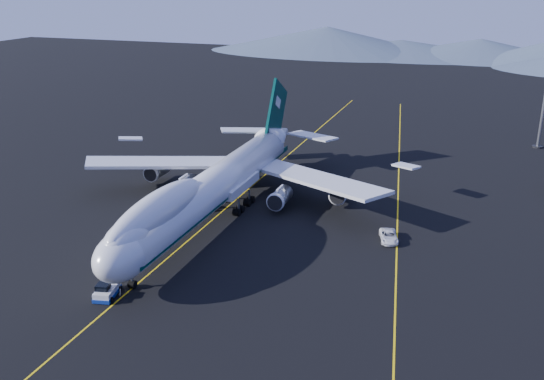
% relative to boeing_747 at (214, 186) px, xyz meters
% --- Properties ---
extents(ground, '(500.00, 500.00, 0.00)m').
position_rel_boeing_747_xyz_m(ground, '(-0.00, -0.03, -5.81)').
color(ground, black).
rests_on(ground, ground).
extents(taxiway_line_main, '(0.25, 220.00, 0.01)m').
position_rel_boeing_747_xyz_m(taxiway_line_main, '(-0.00, -0.03, -5.80)').
color(taxiway_line_main, yellow).
rests_on(taxiway_line_main, ground).
extents(taxiway_line_side, '(28.08, 198.09, 0.01)m').
position_rel_boeing_747_xyz_m(taxiway_line_side, '(30.00, 9.97, -5.80)').
color(taxiway_line_side, yellow).
rests_on(taxiway_line_side, ground).
extents(boeing_747, '(59.62, 72.43, 19.37)m').
position_rel_boeing_747_xyz_m(boeing_747, '(0.00, 0.00, 0.00)').
color(boeing_747, silver).
rests_on(boeing_747, ground).
extents(pushback_tug, '(3.39, 4.99, 2.00)m').
position_rel_boeing_747_xyz_m(pushback_tug, '(-1.95, -29.53, -5.18)').
color(pushback_tug, silver).
rests_on(pushback_tug, ground).
extents(service_van, '(4.02, 6.13, 1.57)m').
position_rel_boeing_747_xyz_m(service_van, '(30.00, 0.39, -5.03)').
color(service_van, white).
rests_on(service_van, ground).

